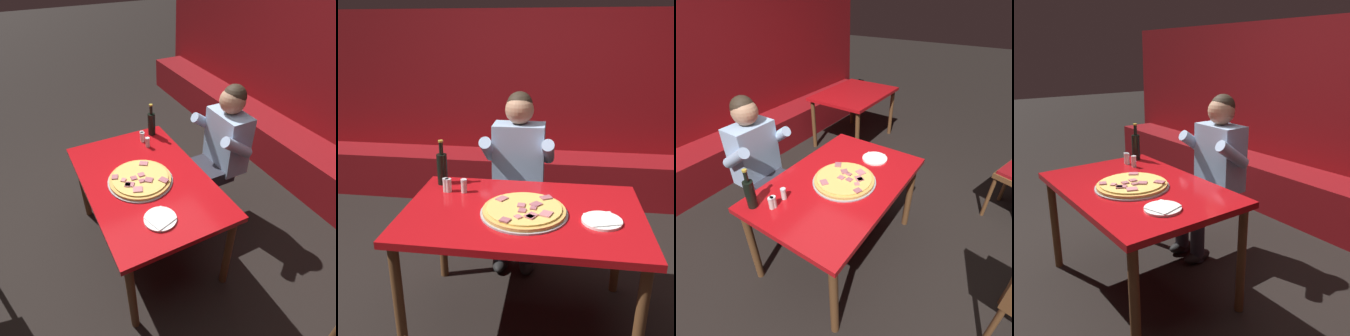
% 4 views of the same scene
% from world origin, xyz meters
% --- Properties ---
extents(ground_plane, '(24.00, 24.00, 0.00)m').
position_xyz_m(ground_plane, '(0.00, 0.00, 0.00)').
color(ground_plane, black).
extents(booth_wall_panel, '(6.80, 0.16, 1.90)m').
position_xyz_m(booth_wall_panel, '(0.00, 2.18, 0.95)').
color(booth_wall_panel, maroon).
rests_on(booth_wall_panel, ground_plane).
extents(booth_bench, '(6.46, 0.48, 0.46)m').
position_xyz_m(booth_bench, '(0.00, 1.86, 0.23)').
color(booth_bench, maroon).
rests_on(booth_bench, ground_plane).
extents(main_dining_table, '(1.32, 0.87, 0.75)m').
position_xyz_m(main_dining_table, '(0.00, 0.00, 0.67)').
color(main_dining_table, brown).
rests_on(main_dining_table, ground_plane).
extents(pizza, '(0.48, 0.48, 0.05)m').
position_xyz_m(pizza, '(0.01, -0.04, 0.77)').
color(pizza, '#9E9EA3').
rests_on(pizza, main_dining_table).
extents(plate_white_paper, '(0.21, 0.21, 0.02)m').
position_xyz_m(plate_white_paper, '(0.42, -0.08, 0.76)').
color(plate_white_paper, white).
rests_on(plate_white_paper, main_dining_table).
extents(beer_bottle, '(0.07, 0.07, 0.29)m').
position_xyz_m(beer_bottle, '(-0.55, 0.31, 0.86)').
color(beer_bottle, black).
rests_on(beer_bottle, main_dining_table).
extents(shaker_parmesan, '(0.04, 0.04, 0.09)m').
position_xyz_m(shaker_parmesan, '(-0.49, 0.19, 0.79)').
color(shaker_parmesan, silver).
rests_on(shaker_parmesan, main_dining_table).
extents(shaker_black_pepper, '(0.04, 0.04, 0.09)m').
position_xyz_m(shaker_black_pepper, '(-0.38, 0.19, 0.79)').
color(shaker_black_pepper, silver).
rests_on(shaker_black_pepper, main_dining_table).
extents(shaker_oregano, '(0.04, 0.04, 0.09)m').
position_xyz_m(shaker_oregano, '(-0.48, 0.19, 0.79)').
color(shaker_oregano, silver).
rests_on(shaker_oregano, main_dining_table).
extents(diner_seated_blue_shirt, '(0.53, 0.53, 1.27)m').
position_xyz_m(diner_seated_blue_shirt, '(-0.11, 0.74, 0.71)').
color(diner_seated_blue_shirt, black).
rests_on(diner_seated_blue_shirt, ground_plane).
extents(background_dining_table, '(1.14, 0.84, 0.75)m').
position_xyz_m(background_dining_table, '(1.84, 1.01, 0.66)').
color(background_dining_table, brown).
rests_on(background_dining_table, ground_plane).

